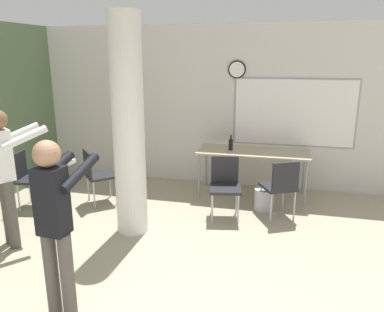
{
  "coord_description": "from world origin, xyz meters",
  "views": [
    {
      "loc": [
        0.89,
        -1.5,
        2.3
      ],
      "look_at": [
        -0.15,
        2.87,
        1.07
      ],
      "focal_mm": 35.0,
      "sensor_mm": 36.0,
      "label": 1
    }
  ],
  "objects_px": {
    "folding_table": "(253,154)",
    "bottle_on_table": "(231,144)",
    "chair_near_pillar": "(97,172)",
    "person_playing_front": "(56,217)",
    "chair_by_left_wall": "(29,175)",
    "chair_table_front": "(225,183)",
    "chair_table_right": "(281,184)",
    "person_watching_back": "(6,168)"
  },
  "relations": [
    {
      "from": "chair_by_left_wall",
      "to": "chair_table_right",
      "type": "relative_size",
      "value": 1.0
    },
    {
      "from": "chair_near_pillar",
      "to": "person_playing_front",
      "type": "distance_m",
      "value": 2.72
    },
    {
      "from": "bottle_on_table",
      "to": "chair_by_left_wall",
      "type": "xyz_separation_m",
      "value": [
        -2.92,
        -1.26,
        -0.36
      ]
    },
    {
      "from": "bottle_on_table",
      "to": "chair_table_right",
      "type": "distance_m",
      "value": 1.19
    },
    {
      "from": "chair_table_front",
      "to": "person_watching_back",
      "type": "height_order",
      "value": "person_watching_back"
    },
    {
      "from": "chair_table_right",
      "to": "person_watching_back",
      "type": "relative_size",
      "value": 0.51
    },
    {
      "from": "folding_table",
      "to": "bottle_on_table",
      "type": "distance_m",
      "value": 0.39
    },
    {
      "from": "folding_table",
      "to": "chair_by_left_wall",
      "type": "relative_size",
      "value": 2.06
    },
    {
      "from": "person_playing_front",
      "to": "person_watching_back",
      "type": "bearing_deg",
      "value": 142.05
    },
    {
      "from": "chair_table_right",
      "to": "person_playing_front",
      "type": "height_order",
      "value": "person_playing_front"
    },
    {
      "from": "folding_table",
      "to": "person_playing_front",
      "type": "xyz_separation_m",
      "value": [
        -1.4,
        -3.4,
        0.24
      ]
    },
    {
      "from": "bottle_on_table",
      "to": "chair_by_left_wall",
      "type": "height_order",
      "value": "bottle_on_table"
    },
    {
      "from": "bottle_on_table",
      "to": "chair_table_front",
      "type": "bearing_deg",
      "value": -86.99
    },
    {
      "from": "folding_table",
      "to": "person_playing_front",
      "type": "distance_m",
      "value": 3.69
    },
    {
      "from": "folding_table",
      "to": "bottle_on_table",
      "type": "relative_size",
      "value": 7.14
    },
    {
      "from": "bottle_on_table",
      "to": "chair_table_front",
      "type": "height_order",
      "value": "bottle_on_table"
    },
    {
      "from": "chair_table_front",
      "to": "chair_near_pillar",
      "type": "bearing_deg",
      "value": 179.3
    },
    {
      "from": "bottle_on_table",
      "to": "person_watching_back",
      "type": "relative_size",
      "value": 0.15
    },
    {
      "from": "folding_table",
      "to": "chair_table_front",
      "type": "relative_size",
      "value": 2.06
    },
    {
      "from": "folding_table",
      "to": "bottle_on_table",
      "type": "bearing_deg",
      "value": -177.07
    },
    {
      "from": "chair_near_pillar",
      "to": "chair_table_right",
      "type": "bearing_deg",
      "value": 1.97
    },
    {
      "from": "chair_table_front",
      "to": "chair_by_left_wall",
      "type": "distance_m",
      "value": 2.99
    },
    {
      "from": "chair_near_pillar",
      "to": "chair_table_front",
      "type": "bearing_deg",
      "value": -0.7
    },
    {
      "from": "person_watching_back",
      "to": "folding_table",
      "type": "bearing_deg",
      "value": 40.96
    },
    {
      "from": "folding_table",
      "to": "chair_by_left_wall",
      "type": "height_order",
      "value": "chair_by_left_wall"
    },
    {
      "from": "folding_table",
      "to": "person_watching_back",
      "type": "relative_size",
      "value": 1.06
    },
    {
      "from": "bottle_on_table",
      "to": "chair_by_left_wall",
      "type": "distance_m",
      "value": 3.2
    },
    {
      "from": "person_playing_front",
      "to": "chair_near_pillar",
      "type": "bearing_deg",
      "value": 110.63
    },
    {
      "from": "chair_table_front",
      "to": "person_playing_front",
      "type": "distance_m",
      "value": 2.75
    },
    {
      "from": "bottle_on_table",
      "to": "chair_table_front",
      "type": "relative_size",
      "value": 0.29
    },
    {
      "from": "bottle_on_table",
      "to": "chair_near_pillar",
      "type": "distance_m",
      "value": 2.2
    },
    {
      "from": "folding_table",
      "to": "bottle_on_table",
      "type": "xyz_separation_m",
      "value": [
        -0.37,
        -0.02,
        0.15
      ]
    },
    {
      "from": "person_playing_front",
      "to": "chair_by_left_wall",
      "type": "bearing_deg",
      "value": 131.43
    },
    {
      "from": "folding_table",
      "to": "chair_by_left_wall",
      "type": "xyz_separation_m",
      "value": [
        -3.28,
        -1.27,
        -0.21
      ]
    },
    {
      "from": "chair_near_pillar",
      "to": "person_watching_back",
      "type": "xyz_separation_m",
      "value": [
        -0.38,
        -1.47,
        0.49
      ]
    },
    {
      "from": "person_playing_front",
      "to": "chair_table_right",
      "type": "bearing_deg",
      "value": 54.39
    },
    {
      "from": "chair_near_pillar",
      "to": "person_playing_front",
      "type": "relative_size",
      "value": 0.53
    },
    {
      "from": "chair_by_left_wall",
      "to": "person_playing_front",
      "type": "height_order",
      "value": "person_playing_front"
    },
    {
      "from": "chair_near_pillar",
      "to": "person_playing_front",
      "type": "xyz_separation_m",
      "value": [
        0.94,
        -2.51,
        0.45
      ]
    },
    {
      "from": "chair_table_front",
      "to": "chair_table_right",
      "type": "relative_size",
      "value": 1.0
    },
    {
      "from": "person_playing_front",
      "to": "bottle_on_table",
      "type": "bearing_deg",
      "value": 72.97
    },
    {
      "from": "person_watching_back",
      "to": "person_playing_front",
      "type": "relative_size",
      "value": 1.03
    }
  ]
}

